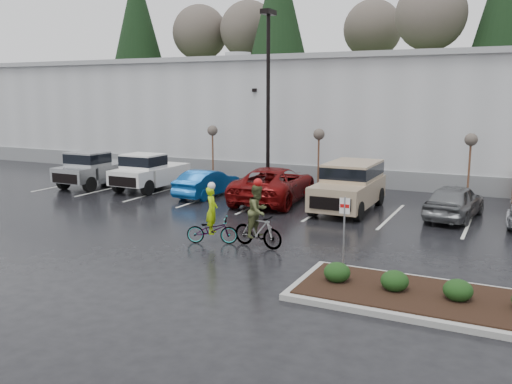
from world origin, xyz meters
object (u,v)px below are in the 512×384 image
at_px(lamppost, 268,80).
at_px(car_grey, 455,201).
at_px(sapling_west, 212,134).
at_px(cyclist_hivis, 212,224).
at_px(sapling_east, 471,143).
at_px(pickup_silver, 100,168).
at_px(cyclist_olive, 258,222).
at_px(pickup_white, 154,170).
at_px(suv_tan, 349,187).
at_px(car_red, 274,184).
at_px(car_blue, 207,183).
at_px(fire_lane_sign, 344,225).
at_px(sapling_mid, 319,138).

height_order(lamppost, car_grey, lamppost).
relative_size(sapling_west, cyclist_hivis, 1.51).
distance_m(sapling_east, pickup_silver, 19.23).
height_order(sapling_west, cyclist_olive, sapling_west).
bearing_deg(pickup_white, pickup_silver, -171.49).
xyz_separation_m(pickup_silver, suv_tan, (14.17, -0.22, 0.05)).
distance_m(sapling_west, pickup_white, 4.46).
bearing_deg(car_red, cyclist_hivis, 92.91).
distance_m(car_grey, cyclist_hivis, 10.26).
bearing_deg(sapling_west, car_blue, -62.78).
relative_size(car_blue, car_grey, 0.96).
relative_size(fire_lane_sign, car_blue, 0.54).
xyz_separation_m(sapling_east, pickup_silver, (-18.65, -4.37, -1.75)).
relative_size(pickup_white, cyclist_hivis, 2.46).
distance_m(suv_tan, cyclist_olive, 6.99).
height_order(pickup_silver, suv_tan, suv_tan).
bearing_deg(car_blue, cyclist_olive, 134.39).
bearing_deg(suv_tan, sapling_west, 154.24).
bearing_deg(sapling_mid, sapling_east, 0.00).
height_order(sapling_mid, fire_lane_sign, sapling_mid).
bearing_deg(pickup_white, car_grey, -1.39).
xyz_separation_m(lamppost, pickup_white, (-5.35, -2.87, -4.71)).
xyz_separation_m(pickup_white, cyclist_olive, (9.83, -7.63, -0.13)).
xyz_separation_m(sapling_west, pickup_silver, (-4.65, -4.37, -1.75)).
bearing_deg(pickup_silver, sapling_west, 43.21).
distance_m(suv_tan, car_grey, 4.36).
distance_m(sapling_east, cyclist_hivis, 13.91).
height_order(sapling_west, fire_lane_sign, sapling_west).
bearing_deg(sapling_west, cyclist_olive, -53.59).
height_order(sapling_mid, cyclist_olive, sapling_mid).
xyz_separation_m(suv_tan, cyclist_olive, (-1.04, -6.91, -0.18)).
xyz_separation_m(lamppost, car_blue, (-1.68, -3.52, -5.02)).
bearing_deg(cyclist_hivis, car_grey, -63.59).
relative_size(sapling_mid, car_blue, 0.79).
relative_size(fire_lane_sign, car_red, 0.37).
bearing_deg(sapling_east, suv_tan, -134.29).
xyz_separation_m(sapling_mid, fire_lane_sign, (5.30, -12.80, -1.32)).
bearing_deg(cyclist_olive, lamppost, 31.25).
xyz_separation_m(fire_lane_sign, cyclist_hivis, (-4.92, 1.03, -0.74)).
xyz_separation_m(fire_lane_sign, car_red, (-5.97, 8.52, -0.58)).
distance_m(fire_lane_sign, car_blue, 12.61).
bearing_deg(fire_lane_sign, car_grey, 76.48).
bearing_deg(pickup_silver, fire_lane_sign, -27.14).
height_order(suv_tan, cyclist_hivis, cyclist_hivis).
relative_size(suv_tan, car_grey, 1.21).
xyz_separation_m(sapling_east, car_grey, (-0.14, -4.24, -2.01)).
bearing_deg(sapling_east, sapling_mid, 180.00).
bearing_deg(cyclist_olive, cyclist_hivis, 107.57).
bearing_deg(car_grey, car_blue, 9.35).
xyz_separation_m(sapling_mid, car_grey, (7.36, -4.24, -2.01)).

